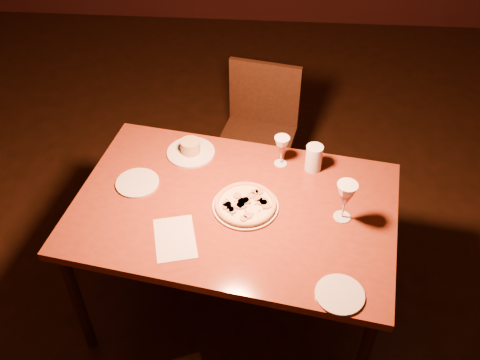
{
  "coord_description": "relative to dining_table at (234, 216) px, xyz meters",
  "views": [
    {
      "loc": [
        -0.09,
        -1.58,
        2.48
      ],
      "look_at": [
        -0.22,
        0.15,
        0.88
      ],
      "focal_mm": 40.0,
      "sensor_mm": 36.0,
      "label": 1
    }
  ],
  "objects": [
    {
      "name": "menu_card",
      "position": [
        -0.23,
        -0.21,
        0.07
      ],
      "size": [
        0.23,
        0.28,
        0.0
      ],
      "primitive_type": "cube",
      "rotation": [
        0.0,
        0.0,
        0.26
      ],
      "color": "beige",
      "rests_on": "dining_table"
    },
    {
      "name": "ramekin_saucer",
      "position": [
        -0.25,
        0.35,
        0.09
      ],
      "size": [
        0.24,
        0.24,
        0.08
      ],
      "color": "silver",
      "rests_on": "dining_table"
    },
    {
      "name": "chair_far",
      "position": [
        0.07,
        0.91,
        -0.2
      ],
      "size": [
        0.51,
        0.51,
        0.9
      ],
      "rotation": [
        0.0,
        0.0,
        -0.2
      ],
      "color": "black",
      "rests_on": "floor"
    },
    {
      "name": "water_tumbler",
      "position": [
        0.36,
        0.28,
        0.14
      ],
      "size": [
        0.08,
        0.08,
        0.13
      ],
      "primitive_type": "cylinder",
      "color": "silver",
      "rests_on": "dining_table"
    },
    {
      "name": "pizza_plate",
      "position": [
        0.05,
        -0.0,
        0.09
      ],
      "size": [
        0.3,
        0.3,
        0.03
      ],
      "color": "silver",
      "rests_on": "dining_table"
    },
    {
      "name": "wine_glass_right",
      "position": [
        0.48,
        -0.04,
        0.17
      ],
      "size": [
        0.09,
        0.09,
        0.2
      ],
      "primitive_type": null,
      "color": "#A54944",
      "rests_on": "dining_table"
    },
    {
      "name": "side_plate_left",
      "position": [
        -0.46,
        0.11,
        0.07
      ],
      "size": [
        0.2,
        0.2,
        0.01
      ],
      "primitive_type": "cylinder",
      "color": "silver",
      "rests_on": "dining_table"
    },
    {
      "name": "pendant_light",
      "position": [
        0.0,
        0.0,
        0.86
      ],
      "size": [
        0.12,
        0.12,
        0.12
      ],
      "primitive_type": "sphere",
      "color": "#FB7C46",
      "rests_on": "ceiling"
    },
    {
      "name": "wine_glass_far",
      "position": [
        0.2,
        0.3,
        0.15
      ],
      "size": [
        0.07,
        0.07,
        0.16
      ],
      "primitive_type": null,
      "color": "#A54944",
      "rests_on": "dining_table"
    },
    {
      "name": "dining_table",
      "position": [
        0.0,
        0.0,
        0.0
      ],
      "size": [
        1.57,
        1.14,
        0.77
      ],
      "rotation": [
        0.0,
        0.0,
        -0.16
      ],
      "color": "maroon",
      "rests_on": "floor"
    },
    {
      "name": "floor",
      "position": [
        0.25,
        -0.1,
        -0.7
      ],
      "size": [
        7.0,
        7.0,
        0.0
      ],
      "primitive_type": "plane",
      "color": "black",
      "rests_on": "ground"
    },
    {
      "name": "side_plate_near",
      "position": [
        0.44,
        -0.45,
        0.07
      ],
      "size": [
        0.19,
        0.19,
        0.01
      ],
      "primitive_type": "cylinder",
      "color": "silver",
      "rests_on": "dining_table"
    }
  ]
}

